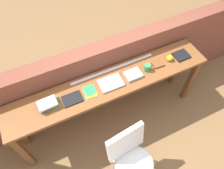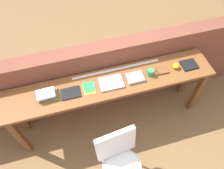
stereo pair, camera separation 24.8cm
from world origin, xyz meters
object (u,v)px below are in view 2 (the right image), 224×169
Objects in this scene: chair_white_moulded at (120,159)px; book_open_centre at (111,83)px; mug at (151,72)px; magazine_cycling at (71,93)px; pamphlet_pile_colourful at (89,88)px; leather_journal_brown at (163,71)px; book_repair_rightmost at (189,65)px; sports_ball_small at (176,66)px; book_stack_leftmost at (47,95)px.

book_open_centre is at bearing 80.86° from chair_white_moulded.
magazine_cycling is at bearing -179.89° from mug.
pamphlet_pile_colourful is 0.91m from leather_journal_brown.
mug is 0.51m from book_repair_rightmost.
leather_journal_brown is at bearing 179.00° from book_repair_rightmost.
book_open_centre is at bearing 1.37° from magazine_cycling.
book_open_centre is 2.12× the size of leather_journal_brown.
magazine_cycling is 0.96m from mug.
sports_ball_small is 0.41× the size of book_repair_rightmost.
pamphlet_pile_colourful is 0.65× the size of book_open_centre.
leather_journal_brown is at bearing 1.29° from magazine_cycling.
magazine_cycling is 0.48m from book_open_centre.
book_repair_rightmost is at bearing 1.24° from book_open_centre.
magazine_cycling is (-0.35, 0.75, 0.36)m from chair_white_moulded.
magazine_cycling is 1.65× the size of leather_journal_brown.
book_open_centre is 0.48m from mug.
sports_ball_small is at bearing 2.56° from leather_journal_brown.
book_stack_leftmost is (-0.61, 0.78, 0.39)m from chair_white_moulded.
mug is at bearing 0.71° from magazine_cycling.
book_repair_rightmost is (1.47, 0.01, 0.00)m from magazine_cycling.
magazine_cycling is 1.13× the size of book_repair_rightmost.
leather_journal_brown is at bearing -0.60° from book_stack_leftmost.
magazine_cycling is 2.74× the size of sports_ball_small.
book_stack_leftmost is at bearing 177.66° from pamphlet_pile_colourful.
sports_ball_small is (0.93, 0.77, 0.39)m from chair_white_moulded.
chair_white_moulded is 6.86× the size of leather_journal_brown.
book_open_centre and leather_journal_brown have the same top height.
leather_journal_brown is (0.16, 0.01, -0.03)m from mug.
book_open_centre is 2.51× the size of mug.
book_open_centre is 3.51× the size of sports_ball_small.
mug is 0.17m from leather_journal_brown.
book_stack_leftmost reaches higher than pamphlet_pile_colourful.
book_stack_leftmost is 2.05× the size of mug.
book_open_centre is (0.48, 0.01, 0.00)m from magazine_cycling.
sports_ball_small is 0.18m from book_repair_rightmost.
sports_ball_small reaches higher than chair_white_moulded.
book_stack_leftmost is at bearing 174.24° from magazine_cycling.
chair_white_moulded is 1.14m from leather_journal_brown.
sports_ball_small reaches higher than book_repair_rightmost.
chair_white_moulded is 8.10× the size of mug.
leather_journal_brown is 0.17m from sports_ball_small.
book_open_centre is at bearing 179.76° from book_repair_rightmost.
magazine_cycling is 1.47m from book_repair_rightmost.
sports_ball_small is at bearing -0.43° from book_stack_leftmost.
book_repair_rightmost reaches higher than magazine_cycling.
sports_ball_small reaches higher than leather_journal_brown.
book_open_centre reaches higher than pamphlet_pile_colourful.
chair_white_moulded is at bearing -98.12° from book_open_centre.
mug reaches higher than leather_journal_brown.
sports_ball_small is at bearing 1.73° from book_open_centre.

